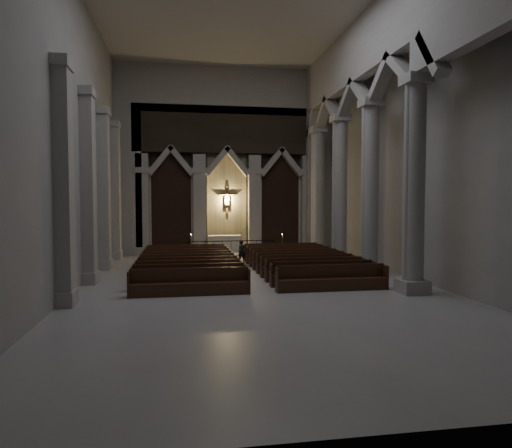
{
  "coord_description": "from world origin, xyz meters",
  "views": [
    {
      "loc": [
        -3.01,
        -18.16,
        3.46
      ],
      "look_at": [
        0.49,
        3.0,
        2.34
      ],
      "focal_mm": 32.0,
      "sensor_mm": 36.0,
      "label": 1
    }
  ],
  "objects_px": {
    "altar": "(225,244)",
    "candle_stand_right": "(282,250)",
    "pews": "(246,267)",
    "altar_rail": "(231,246)",
    "worshipper": "(242,252)",
    "candle_stand_left": "(191,252)"
  },
  "relations": [
    {
      "from": "altar_rail",
      "to": "pews",
      "type": "xyz_separation_m",
      "value": [
        -0.0,
        -6.35,
        -0.37
      ]
    },
    {
      "from": "altar_rail",
      "to": "candle_stand_right",
      "type": "distance_m",
      "value": 3.17
    },
    {
      "from": "altar_rail",
      "to": "worshipper",
      "type": "bearing_deg",
      "value": -81.78
    },
    {
      "from": "altar",
      "to": "candle_stand_right",
      "type": "bearing_deg",
      "value": -28.15
    },
    {
      "from": "candle_stand_left",
      "to": "candle_stand_right",
      "type": "height_order",
      "value": "candle_stand_left"
    },
    {
      "from": "pews",
      "to": "worshipper",
      "type": "height_order",
      "value": "worshipper"
    },
    {
      "from": "pews",
      "to": "altar_rail",
      "type": "bearing_deg",
      "value": 90.0
    },
    {
      "from": "worshipper",
      "to": "altar",
      "type": "bearing_deg",
      "value": 90.21
    },
    {
      "from": "altar",
      "to": "candle_stand_right",
      "type": "xyz_separation_m",
      "value": [
        3.39,
        -1.81,
        -0.31
      ]
    },
    {
      "from": "altar",
      "to": "candle_stand_right",
      "type": "height_order",
      "value": "candle_stand_right"
    },
    {
      "from": "altar",
      "to": "altar_rail",
      "type": "distance_m",
      "value": 1.65
    },
    {
      "from": "candle_stand_right",
      "to": "pews",
      "type": "bearing_deg",
      "value": -117.05
    },
    {
      "from": "altar_rail",
      "to": "candle_stand_right",
      "type": "xyz_separation_m",
      "value": [
        3.15,
        -0.18,
        -0.31
      ]
    },
    {
      "from": "altar",
      "to": "worshipper",
      "type": "distance_m",
      "value": 4.06
    },
    {
      "from": "pews",
      "to": "worshipper",
      "type": "distance_m",
      "value": 3.99
    },
    {
      "from": "altar_rail",
      "to": "candle_stand_right",
      "type": "bearing_deg",
      "value": -3.28
    },
    {
      "from": "pews",
      "to": "worshipper",
      "type": "bearing_deg",
      "value": 85.04
    },
    {
      "from": "candle_stand_right",
      "to": "worshipper",
      "type": "height_order",
      "value": "candle_stand_right"
    },
    {
      "from": "candle_stand_left",
      "to": "worshipper",
      "type": "height_order",
      "value": "candle_stand_left"
    },
    {
      "from": "worshipper",
      "to": "candle_stand_left",
      "type": "bearing_deg",
      "value": 135.05
    },
    {
      "from": "altar",
      "to": "candle_stand_right",
      "type": "relative_size",
      "value": 1.51
    },
    {
      "from": "candle_stand_left",
      "to": "worshipper",
      "type": "xyz_separation_m",
      "value": [
        2.76,
        -2.07,
        0.2
      ]
    }
  ]
}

